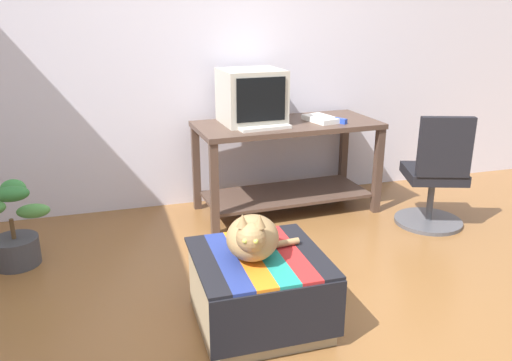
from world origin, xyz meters
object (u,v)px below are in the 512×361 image
(potted_plant, at_px, (12,232))
(ottoman_with_blanket, at_px, (259,290))
(desk, at_px, (287,151))
(tv_monitor, at_px, (251,97))
(cat, at_px, (253,237))
(book, at_px, (321,119))
(keyboard, at_px, (264,127))
(stapler, at_px, (340,121))
(office_chair, at_px, (435,179))

(potted_plant, bearing_deg, ottoman_with_blanket, -39.31)
(desk, bearing_deg, potted_plant, -171.85)
(potted_plant, bearing_deg, tv_monitor, 14.95)
(tv_monitor, xyz_separation_m, cat, (-0.45, -1.58, -0.44))
(book, height_order, ottoman_with_blanket, book)
(ottoman_with_blanket, relative_size, potted_plant, 1.17)
(desk, distance_m, cat, 1.68)
(book, bearing_deg, cat, -138.39)
(tv_monitor, xyz_separation_m, book, (0.55, -0.11, -0.19))
(keyboard, height_order, cat, keyboard)
(ottoman_with_blanket, height_order, stapler, stapler)
(keyboard, distance_m, potted_plant, 1.88)
(potted_plant, relative_size, office_chair, 0.65)
(desk, relative_size, keyboard, 3.72)
(keyboard, relative_size, book, 1.35)
(ottoman_with_blanket, height_order, potted_plant, potted_plant)
(tv_monitor, distance_m, office_chair, 1.54)
(potted_plant, bearing_deg, keyboard, 7.63)
(desk, xyz_separation_m, ottoman_with_blanket, (-0.69, -1.50, -0.31))
(potted_plant, distance_m, office_chair, 3.02)
(tv_monitor, distance_m, cat, 1.70)
(potted_plant, bearing_deg, office_chair, -4.59)
(book, relative_size, cat, 0.64)
(keyboard, relative_size, potted_plant, 0.69)
(tv_monitor, bearing_deg, keyboard, -84.97)
(ottoman_with_blanket, relative_size, cat, 1.47)
(desk, distance_m, keyboard, 0.38)
(cat, bearing_deg, book, 75.15)
(book, height_order, stapler, same)
(stapler, bearing_deg, office_chair, -69.56)
(book, xyz_separation_m, ottoman_with_blanket, (-0.97, -1.46, -0.57))
(tv_monitor, distance_m, potted_plant, 1.96)
(keyboard, bearing_deg, ottoman_with_blanket, -115.55)
(keyboard, bearing_deg, book, 6.41)
(keyboard, bearing_deg, office_chair, -28.73)
(desk, relative_size, book, 5.02)
(keyboard, xyz_separation_m, book, (0.52, 0.12, 0.01))
(desk, distance_m, stapler, 0.49)
(tv_monitor, height_order, cat, tv_monitor)
(book, relative_size, stapler, 2.69)
(tv_monitor, bearing_deg, desk, -17.28)
(ottoman_with_blanket, bearing_deg, cat, -163.01)
(ottoman_with_blanket, bearing_deg, potted_plant, 140.69)
(book, xyz_separation_m, stapler, (0.12, -0.11, 0.00))
(book, distance_m, ottoman_with_blanket, 1.84)
(office_chair, relative_size, stapler, 8.09)
(tv_monitor, relative_size, office_chair, 0.55)
(desk, height_order, office_chair, office_chair)
(desk, distance_m, book, 0.38)
(office_chair, bearing_deg, ottoman_with_blanket, 46.05)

